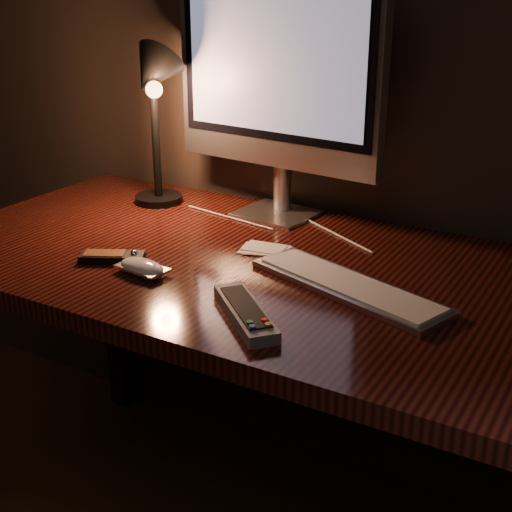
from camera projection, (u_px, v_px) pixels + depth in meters
The scene contains 9 objects.
desk at pixel (296, 310), 1.56m from camera, with size 1.60×0.75×0.75m.
monitor at pixel (277, 74), 1.63m from camera, with size 0.55×0.18×0.58m.
keyboard at pixel (348, 286), 1.34m from camera, with size 0.42×0.12×0.02m, color silver.
mouse at pixel (142, 269), 1.41m from camera, with size 0.11×0.06×0.02m, color white.
media_remote at pixel (112, 257), 1.48m from camera, with size 0.14×0.10×0.02m.
tv_remote at pixel (245, 312), 1.22m from camera, with size 0.20×0.18×0.03m.
papers at pixel (265, 249), 1.53m from camera, with size 0.11×0.07×0.01m, color white.
desk_lamp at pixel (153, 97), 1.72m from camera, with size 0.19×0.21×0.41m.
cable at pixel (279, 227), 1.67m from camera, with size 0.00×0.00×0.54m, color white.
Camera 1 is at (0.63, 0.67, 1.30)m, focal length 50.00 mm.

